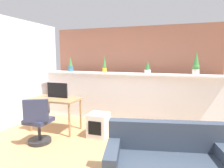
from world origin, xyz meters
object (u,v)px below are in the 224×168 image
potted_plant_1 (104,65)px  tv_monitor (57,90)px  desk (55,102)px  couch (167,167)px  side_cube_shelf (98,125)px  potted_plant_0 (71,65)px  office_chair (38,125)px  potted_plant_2 (148,68)px  potted_plant_3 (196,65)px

potted_plant_1 → tv_monitor: 1.36m
desk → couch: couch is taller
potted_plant_1 → side_cube_shelf: bearing=-76.0°
tv_monitor → side_cube_shelf: size_ratio=1.01×
potted_plant_0 → desk: (0.23, -1.09, -0.78)m
desk → office_chair: size_ratio=1.21×
potted_plant_2 → potted_plant_3: size_ratio=0.60×
side_cube_shelf → couch: (1.47, -1.22, 0.03)m
potted_plant_0 → potted_plant_2: 2.13m
potted_plant_1 → desk: bearing=-127.2°
potted_plant_2 → desk: (-1.90, -1.08, -0.75)m
potted_plant_1 → side_cube_shelf: size_ratio=0.89×
potted_plant_0 → desk: 1.36m
tv_monitor → potted_plant_2: bearing=27.9°
potted_plant_0 → couch: bearing=-40.3°
desk → potted_plant_3: bearing=19.6°
potted_plant_3 → side_cube_shelf: bearing=-150.4°
potted_plant_3 → side_cube_shelf: (-1.92, -1.09, -1.25)m
couch → office_chair: bearing=167.9°
potted_plant_2 → desk: bearing=-150.4°
potted_plant_2 → couch: potted_plant_2 is taller
potted_plant_3 → tv_monitor: (-2.97, -0.98, -0.58)m
potted_plant_0 → office_chair: (0.34, -1.82, -1.06)m
couch → desk: bearing=153.8°
potted_plant_0 → office_chair: 2.13m
tv_monitor → office_chair: size_ratio=0.56×
potted_plant_1 → potted_plant_3: size_ratio=0.86×
potted_plant_1 → desk: (-0.79, -1.05, -0.79)m
potted_plant_1 → desk: 1.54m
potted_plant_0 → side_cube_shelf: potted_plant_0 is taller
tv_monitor → side_cube_shelf: bearing=-5.8°
potted_plant_0 → tv_monitor: 1.16m
potted_plant_1 → office_chair: size_ratio=0.49×
potted_plant_2 → desk: 2.31m
desk → office_chair: (0.11, -0.73, -0.28)m
potted_plant_0 → potted_plant_3: 3.21m
potted_plant_3 → tv_monitor: bearing=-161.7°
potted_plant_3 → potted_plant_2: bearing=179.1°
potted_plant_2 → couch: bearing=-74.9°
side_cube_shelf → potted_plant_1: bearing=104.0°
couch → potted_plant_1: bearing=127.1°
tv_monitor → office_chair: tv_monitor is taller
side_cube_shelf → couch: size_ratio=0.30×
office_chair → couch: size_ratio=0.54×
potted_plant_0 → tv_monitor: (0.24, -1.01, -0.53)m
office_chair → couch: (2.42, -0.52, -0.11)m
potted_plant_0 → potted_plant_2: size_ratio=1.26×
potted_plant_2 → potted_plant_0: bearing=179.7°
potted_plant_3 → desk: potted_plant_3 is taller
office_chair → potted_plant_0: bearing=100.5°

